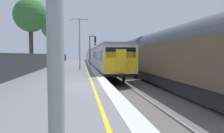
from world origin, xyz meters
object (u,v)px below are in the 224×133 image
platform_lamp_mid (80,40)px  background_tree_left (30,17)px  freight_train_adjacent_track (120,55)px  background_tree_centre (49,30)px  signal_gantry (92,47)px  commuter_train_at_platform (95,56)px  speed_limit_sign (90,54)px

platform_lamp_mid → background_tree_left: size_ratio=0.74×
freight_train_adjacent_track → background_tree_left: (-12.15, -14.78, 3.95)m
freight_train_adjacent_track → background_tree_centre: size_ratio=7.41×
signal_gantry → background_tree_centre: (-7.89, 9.22, 3.59)m
signal_gantry → platform_lamp_mid: bearing=-99.6°
freight_train_adjacent_track → commuter_train_at_platform: bearing=111.4°
platform_lamp_mid → background_tree_centre: (-6.12, 19.69, 3.26)m
commuter_train_at_platform → speed_limit_sign: commuter_train_at_platform is taller
freight_train_adjacent_track → signal_gantry: 7.12m
speed_limit_sign → background_tree_left: bearing=-132.1°
background_tree_left → platform_lamp_mid: bearing=-0.7°
signal_gantry → speed_limit_sign: size_ratio=1.75×
commuter_train_at_platform → background_tree_left: size_ratio=8.57×
speed_limit_sign → background_tree_left: 10.15m
freight_train_adjacent_track → signal_gantry: signal_gantry is taller
signal_gantry → background_tree_centre: bearing=130.5°
signal_gantry → background_tree_left: bearing=-122.7°
background_tree_centre → commuter_train_at_platform: bearing=29.8°
commuter_train_at_platform → speed_limit_sign: 18.09m
commuter_train_at_platform → background_tree_centre: 11.97m
commuter_train_at_platform → speed_limit_sign: size_ratio=23.91×
commuter_train_at_platform → platform_lamp_mid: 25.32m
freight_train_adjacent_track → platform_lamp_mid: 16.59m
commuter_train_at_platform → background_tree_centre: (-9.35, -5.35, 5.22)m
commuter_train_at_platform → speed_limit_sign: (-1.85, -17.99, 0.42)m
background_tree_left → background_tree_centre: (-1.20, 19.63, 0.99)m
signal_gantry → platform_lamp_mid: 10.62m
commuter_train_at_platform → signal_gantry: size_ratio=13.66×
freight_train_adjacent_track → speed_limit_sign: freight_train_adjacent_track is taller
commuter_train_at_platform → background_tree_left: 26.61m
signal_gantry → platform_lamp_mid: platform_lamp_mid is taller
commuter_train_at_platform → signal_gantry: (-1.46, -14.57, 1.63)m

